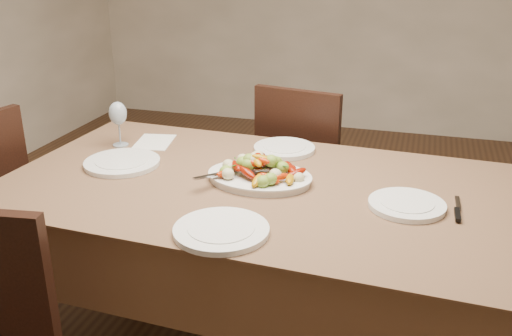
{
  "coord_description": "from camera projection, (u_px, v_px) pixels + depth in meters",
  "views": [
    {
      "loc": [
        0.46,
        -1.98,
        1.58
      ],
      "look_at": [
        -0.08,
        -0.17,
        0.82
      ],
      "focal_mm": 40.0,
      "sensor_mm": 36.0,
      "label": 1
    }
  ],
  "objects": [
    {
      "name": "floor",
      "position": [
        285.0,
        332.0,
        2.47
      ],
      "size": [
        6.0,
        6.0,
        0.0
      ],
      "primitive_type": "plane",
      "color": "#392111",
      "rests_on": "ground"
    },
    {
      "name": "dining_table",
      "position": [
        256.0,
        274.0,
        2.2
      ],
      "size": [
        1.89,
        1.12,
        0.76
      ],
      "primitive_type": "cube",
      "rotation": [
        0.0,
        0.0,
        -0.05
      ],
      "color": "brown",
      "rests_on": "ground"
    },
    {
      "name": "chair_far",
      "position": [
        310.0,
        173.0,
        2.91
      ],
      "size": [
        0.49,
        0.49,
        0.95
      ],
      "primitive_type": null,
      "rotation": [
        0.0,
        0.0,
        2.96
      ],
      "color": "black",
      "rests_on": "ground"
    },
    {
      "name": "serving_platter",
      "position": [
        260.0,
        179.0,
        2.08
      ],
      "size": [
        0.39,
        0.29,
        0.02
      ],
      "primitive_type": "ellipsoid",
      "rotation": [
        0.0,
        0.0,
        -0.05
      ],
      "color": "white",
      "rests_on": "dining_table"
    },
    {
      "name": "roasted_vegetables",
      "position": [
        260.0,
        164.0,
        2.06
      ],
      "size": [
        0.32,
        0.22,
        0.09
      ],
      "primitive_type": null,
      "rotation": [
        0.0,
        0.0,
        -0.05
      ],
      "color": "#720F02",
      "rests_on": "serving_platter"
    },
    {
      "name": "serving_spoon",
      "position": [
        239.0,
        171.0,
        2.05
      ],
      "size": [
        0.27,
        0.19,
        0.03
      ],
      "primitive_type": null,
      "rotation": [
        0.0,
        0.0,
        -0.53
      ],
      "color": "#9EA0A8",
      "rests_on": "serving_platter"
    },
    {
      "name": "plate_left",
      "position": [
        122.0,
        163.0,
        2.23
      ],
      "size": [
        0.29,
        0.29,
        0.02
      ],
      "primitive_type": "cylinder",
      "color": "white",
      "rests_on": "dining_table"
    },
    {
      "name": "plate_right",
      "position": [
        407.0,
        205.0,
        1.88
      ],
      "size": [
        0.25,
        0.25,
        0.02
      ],
      "primitive_type": "cylinder",
      "color": "white",
      "rests_on": "dining_table"
    },
    {
      "name": "plate_far",
      "position": [
        284.0,
        149.0,
        2.39
      ],
      "size": [
        0.26,
        0.26,
        0.02
      ],
      "primitive_type": "cylinder",
      "color": "white",
      "rests_on": "dining_table"
    },
    {
      "name": "plate_near",
      "position": [
        221.0,
        231.0,
        1.71
      ],
      "size": [
        0.29,
        0.29,
        0.02
      ],
      "primitive_type": "cylinder",
      "color": "white",
      "rests_on": "dining_table"
    },
    {
      "name": "wine_glass",
      "position": [
        119.0,
        123.0,
        2.41
      ],
      "size": [
        0.08,
        0.08,
        0.2
      ],
      "primitive_type": null,
      "color": "#8C99A5",
      "rests_on": "dining_table"
    },
    {
      "name": "menu_card",
      "position": [
        154.0,
        142.0,
        2.49
      ],
      "size": [
        0.19,
        0.23,
        0.0
      ],
      "primitive_type": "cube",
      "rotation": [
        0.0,
        0.0,
        0.18
      ],
      "color": "silver",
      "rests_on": "dining_table"
    },
    {
      "name": "table_knife",
      "position": [
        457.0,
        210.0,
        1.85
      ],
      "size": [
        0.02,
        0.2,
        0.01
      ],
      "primitive_type": null,
      "rotation": [
        0.0,
        0.0,
        0.03
      ],
      "color": "#9EA0A8",
      "rests_on": "dining_table"
    }
  ]
}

